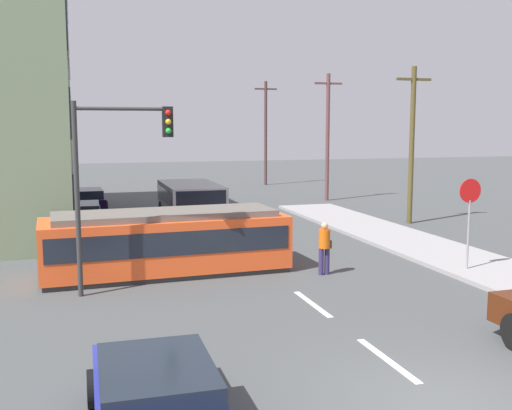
% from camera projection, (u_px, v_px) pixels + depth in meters
% --- Properties ---
extents(ground_plane, '(120.00, 120.00, 0.00)m').
position_uv_depth(ground_plane, '(266.00, 270.00, 19.69)').
color(ground_plane, '#454849').
extents(lane_stripe_1, '(0.16, 2.40, 0.01)m').
position_uv_depth(lane_stripe_1, '(387.00, 360.00, 12.09)').
color(lane_stripe_1, silver).
rests_on(lane_stripe_1, ground).
extents(lane_stripe_2, '(0.16, 2.40, 0.01)m').
position_uv_depth(lane_stripe_2, '(312.00, 304.00, 15.89)').
color(lane_stripe_2, silver).
rests_on(lane_stripe_2, ground).
extents(lane_stripe_3, '(0.16, 2.40, 0.01)m').
position_uv_depth(lane_stripe_3, '(220.00, 235.00, 25.86)').
color(lane_stripe_3, silver).
rests_on(lane_stripe_3, ground).
extents(lane_stripe_4, '(0.16, 2.40, 0.01)m').
position_uv_depth(lane_stripe_4, '(194.00, 216.00, 31.56)').
color(lane_stripe_4, silver).
rests_on(lane_stripe_4, ground).
extents(streetcar_tram, '(7.75, 2.84, 2.00)m').
position_uv_depth(streetcar_tram, '(166.00, 241.00, 19.12)').
color(streetcar_tram, '#F35322').
rests_on(streetcar_tram, ground).
extents(city_bus, '(2.56, 5.24, 1.91)m').
position_uv_depth(city_bus, '(191.00, 201.00, 29.06)').
color(city_bus, '#BAB4B7').
rests_on(city_bus, ground).
extents(pedestrian_crossing, '(0.48, 0.36, 1.67)m').
position_uv_depth(pedestrian_crossing, '(325.00, 245.00, 18.94)').
color(pedestrian_crossing, '#312857').
rests_on(pedestrian_crossing, ground).
extents(parked_sedan_near, '(2.06, 4.05, 1.19)m').
position_uv_depth(parked_sedan_near, '(156.00, 397.00, 9.05)').
color(parked_sedan_near, navy).
rests_on(parked_sedan_near, ground).
extents(parked_sedan_mid, '(2.17, 4.63, 1.19)m').
position_uv_depth(parked_sedan_mid, '(83.00, 236.00, 22.23)').
color(parked_sedan_mid, silver).
rests_on(parked_sedan_mid, ground).
extents(parked_sedan_far, '(2.02, 4.23, 1.19)m').
position_uv_depth(parked_sedan_far, '(81.00, 215.00, 27.46)').
color(parked_sedan_far, black).
rests_on(parked_sedan_far, ground).
extents(parked_sedan_furthest, '(2.14, 4.35, 1.19)m').
position_uv_depth(parked_sedan_furthest, '(87.00, 199.00, 33.51)').
color(parked_sedan_furthest, black).
rests_on(parked_sedan_furthest, ground).
extents(stop_sign, '(0.76, 0.07, 2.88)m').
position_uv_depth(stop_sign, '(470.00, 205.00, 18.99)').
color(stop_sign, gray).
rests_on(stop_sign, sidewalk_curb_right).
extents(traffic_light_mast, '(2.70, 0.33, 5.32)m').
position_uv_depth(traffic_light_mast, '(115.00, 161.00, 16.44)').
color(traffic_light_mast, '#333333').
rests_on(traffic_light_mast, ground).
extents(utility_pole_mid, '(1.80, 0.24, 7.43)m').
position_uv_depth(utility_pole_mid, '(412.00, 142.00, 28.58)').
color(utility_pole_mid, brown).
rests_on(utility_pole_mid, ground).
extents(utility_pole_far, '(1.80, 0.24, 7.86)m').
position_uv_depth(utility_pole_far, '(328.00, 135.00, 37.53)').
color(utility_pole_far, brown).
rests_on(utility_pole_far, ground).
extents(utility_pole_distant, '(1.80, 0.24, 8.13)m').
position_uv_depth(utility_pole_distant, '(266.00, 131.00, 47.54)').
color(utility_pole_distant, '#4F3435').
rests_on(utility_pole_distant, ground).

